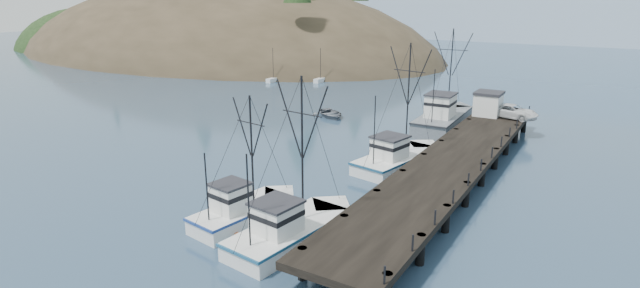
% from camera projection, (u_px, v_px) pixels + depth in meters
% --- Properties ---
extents(ground, '(400.00, 400.00, 0.00)m').
position_uv_depth(ground, '(204.00, 211.00, 37.50)').
color(ground, navy).
rests_on(ground, ground).
extents(pier, '(6.00, 44.00, 2.00)m').
position_uv_depth(pier, '(452.00, 162.00, 43.27)').
color(pier, black).
rests_on(pier, ground).
extents(headland, '(134.80, 78.00, 51.00)m').
position_uv_depth(headland, '(204.00, 69.00, 140.24)').
color(headland, '#382D1E').
rests_on(headland, ground).
extents(distant_ridge, '(360.00, 40.00, 26.00)m').
position_uv_depth(distant_ridge, '(572.00, 41.00, 172.20)').
color(distant_ridge, '#9EB2C6').
rests_on(distant_ridge, ground).
extents(distant_ridge_far, '(180.00, 25.00, 18.00)m').
position_uv_depth(distant_ridge_far, '(444.00, 33.00, 209.11)').
color(distant_ridge_far, silver).
rests_on(distant_ridge_far, ground).
extents(moored_sailboats, '(22.84, 18.95, 6.35)m').
position_uv_depth(moored_sailboats, '(280.00, 75.00, 98.51)').
color(moored_sailboats, white).
rests_on(moored_sailboats, ground).
extents(trawler_near, '(4.77, 11.09, 11.20)m').
position_uv_depth(trawler_near, '(293.00, 229.00, 32.88)').
color(trawler_near, white).
rests_on(trawler_near, ground).
extents(trawler_mid, '(4.25, 9.27, 9.41)m').
position_uv_depth(trawler_mid, '(246.00, 210.00, 35.70)').
color(trawler_mid, white).
rests_on(trawler_mid, ground).
extents(trawler_far, '(5.61, 11.67, 11.82)m').
position_uv_depth(trawler_far, '(399.00, 158.00, 47.16)').
color(trawler_far, white).
rests_on(trawler_far, ground).
extents(work_vessel, '(4.54, 14.25, 12.13)m').
position_uv_depth(work_vessel, '(444.00, 118.00, 60.39)').
color(work_vessel, slate).
rests_on(work_vessel, ground).
extents(pier_shed, '(3.00, 3.20, 2.80)m').
position_uv_depth(pier_shed, '(488.00, 103.00, 58.18)').
color(pier_shed, silver).
rests_on(pier_shed, pier).
extents(pickup_truck, '(6.03, 3.63, 1.57)m').
position_uv_depth(pickup_truck, '(512.00, 111.00, 57.00)').
color(pickup_truck, silver).
rests_on(pickup_truck, pier).
extents(motorboat, '(6.74, 6.54, 1.14)m').
position_uv_depth(motorboat, '(331.00, 117.00, 66.31)').
color(motorboat, slate).
rests_on(motorboat, ground).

